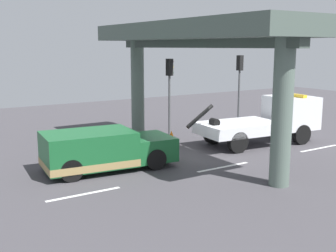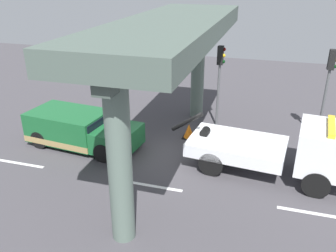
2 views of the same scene
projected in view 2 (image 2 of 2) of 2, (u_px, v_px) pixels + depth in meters
ground_plane at (167, 158)px, 15.57m from camera, size 60.00×40.00×0.10m
lane_stripe_west at (17, 163)px, 15.09m from camera, size 2.60×0.16×0.01m
lane_stripe_mid at (150, 185)px, 13.52m from camera, size 2.60×0.16×0.01m
lane_stripe_east at (317, 214)px, 11.94m from camera, size 2.60×0.16×0.01m
tow_truck_white at (287, 149)px, 13.72m from camera, size 7.34×2.98×2.46m
towed_van_green at (79, 130)px, 16.36m from camera, size 5.39×2.68×1.58m
overpass_structure at (171, 40)px, 13.44m from camera, size 3.60×12.33×5.89m
traffic_light_near at (220, 69)px, 17.44m from camera, size 0.39×0.32×4.20m
traffic_light_far at (329, 75)px, 16.10m from camera, size 0.39×0.32×4.32m
traffic_cone_orange at (189, 131)px, 17.24m from camera, size 0.60×0.60×0.71m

